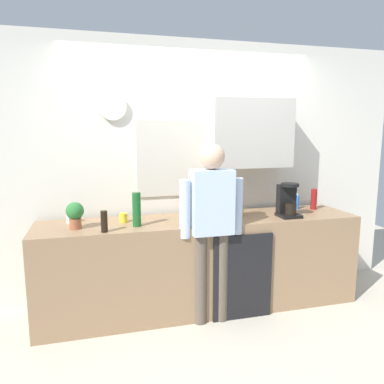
{
  "coord_description": "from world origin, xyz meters",
  "views": [
    {
      "loc": [
        -0.97,
        -2.97,
        1.7
      ],
      "look_at": [
        -0.11,
        0.25,
        1.15
      ],
      "focal_mm": 34.47,
      "sensor_mm": 36.0,
      "label": 1
    }
  ],
  "objects_px": {
    "bottle_dark_sauce": "(104,221)",
    "potted_plant": "(75,214)",
    "dish_soap": "(297,202)",
    "cup_white_mug": "(71,217)",
    "cup_yellow_cup": "(123,218)",
    "coffee_maker": "(288,202)",
    "bottle_red_vinegar": "(314,199)",
    "mixing_bowl": "(232,212)",
    "person_at_sink": "(212,219)",
    "bottle_green_wine": "(137,209)"
  },
  "relations": [
    {
      "from": "bottle_red_vinegar",
      "to": "bottle_dark_sauce",
      "type": "xyz_separation_m",
      "value": [
        -2.18,
        -0.35,
        -0.02
      ]
    },
    {
      "from": "coffee_maker",
      "to": "dish_soap",
      "type": "bearing_deg",
      "value": 46.94
    },
    {
      "from": "potted_plant",
      "to": "cup_yellow_cup",
      "type": "bearing_deg",
      "value": 16.11
    },
    {
      "from": "bottle_red_vinegar",
      "to": "bottle_green_wine",
      "type": "distance_m",
      "value": 1.91
    },
    {
      "from": "mixing_bowl",
      "to": "dish_soap",
      "type": "distance_m",
      "value": 0.79
    },
    {
      "from": "coffee_maker",
      "to": "person_at_sink",
      "type": "bearing_deg",
      "value": -167.57
    },
    {
      "from": "coffee_maker",
      "to": "potted_plant",
      "type": "bearing_deg",
      "value": 178.58
    },
    {
      "from": "bottle_dark_sauce",
      "to": "cup_yellow_cup",
      "type": "relative_size",
      "value": 2.12
    },
    {
      "from": "cup_white_mug",
      "to": "person_at_sink",
      "type": "xyz_separation_m",
      "value": [
        1.19,
        -0.47,
        0.02
      ]
    },
    {
      "from": "cup_yellow_cup",
      "to": "mixing_bowl",
      "type": "distance_m",
      "value": 1.05
    },
    {
      "from": "bottle_green_wine",
      "to": "person_at_sink",
      "type": "relative_size",
      "value": 0.19
    },
    {
      "from": "cup_yellow_cup",
      "to": "mixing_bowl",
      "type": "xyz_separation_m",
      "value": [
        1.05,
        -0.01,
        -0.0
      ]
    },
    {
      "from": "bottle_dark_sauce",
      "to": "dish_soap",
      "type": "relative_size",
      "value": 1.0
    },
    {
      "from": "bottle_red_vinegar",
      "to": "cup_white_mug",
      "type": "height_order",
      "value": "bottle_red_vinegar"
    },
    {
      "from": "coffee_maker",
      "to": "dish_soap",
      "type": "distance_m",
      "value": 0.4
    },
    {
      "from": "bottle_dark_sauce",
      "to": "potted_plant",
      "type": "distance_m",
      "value": 0.29
    },
    {
      "from": "coffee_maker",
      "to": "mixing_bowl",
      "type": "height_order",
      "value": "coffee_maker"
    },
    {
      "from": "mixing_bowl",
      "to": "person_at_sink",
      "type": "distance_m",
      "value": 0.47
    },
    {
      "from": "cup_yellow_cup",
      "to": "person_at_sink",
      "type": "relative_size",
      "value": 0.05
    },
    {
      "from": "bottle_green_wine",
      "to": "dish_soap",
      "type": "relative_size",
      "value": 1.67
    },
    {
      "from": "cup_yellow_cup",
      "to": "potted_plant",
      "type": "distance_m",
      "value": 0.44
    },
    {
      "from": "bottle_dark_sauce",
      "to": "cup_yellow_cup",
      "type": "xyz_separation_m",
      "value": [
        0.18,
        0.29,
        -0.05
      ]
    },
    {
      "from": "bottle_green_wine",
      "to": "potted_plant",
      "type": "xyz_separation_m",
      "value": [
        -0.51,
        0.05,
        -0.02
      ]
    },
    {
      "from": "person_at_sink",
      "to": "coffee_maker",
      "type": "bearing_deg",
      "value": 6.59
    },
    {
      "from": "coffee_maker",
      "to": "cup_yellow_cup",
      "type": "distance_m",
      "value": 1.58
    },
    {
      "from": "coffee_maker",
      "to": "person_at_sink",
      "type": "height_order",
      "value": "person_at_sink"
    },
    {
      "from": "cup_yellow_cup",
      "to": "person_at_sink",
      "type": "bearing_deg",
      "value": -25.82
    },
    {
      "from": "bottle_red_vinegar",
      "to": "potted_plant",
      "type": "bearing_deg",
      "value": -175.82
    },
    {
      "from": "cup_white_mug",
      "to": "cup_yellow_cup",
      "type": "bearing_deg",
      "value": -14.63
    },
    {
      "from": "bottle_green_wine",
      "to": "mixing_bowl",
      "type": "xyz_separation_m",
      "value": [
        0.95,
        0.16,
        -0.11
      ]
    },
    {
      "from": "cup_yellow_cup",
      "to": "cup_white_mug",
      "type": "bearing_deg",
      "value": 165.37
    },
    {
      "from": "coffee_maker",
      "to": "bottle_dark_sauce",
      "type": "bearing_deg",
      "value": -175.95
    },
    {
      "from": "mixing_bowl",
      "to": "coffee_maker",
      "type": "bearing_deg",
      "value": -17.31
    },
    {
      "from": "cup_white_mug",
      "to": "potted_plant",
      "type": "distance_m",
      "value": 0.26
    },
    {
      "from": "bottle_green_wine",
      "to": "mixing_bowl",
      "type": "height_order",
      "value": "bottle_green_wine"
    },
    {
      "from": "cup_yellow_cup",
      "to": "potted_plant",
      "type": "relative_size",
      "value": 0.37
    },
    {
      "from": "potted_plant",
      "to": "bottle_green_wine",
      "type": "bearing_deg",
      "value": -5.66
    },
    {
      "from": "cup_white_mug",
      "to": "dish_soap",
      "type": "xyz_separation_m",
      "value": [
        2.3,
        0.0,
        0.03
      ]
    },
    {
      "from": "dish_soap",
      "to": "bottle_red_vinegar",
      "type": "bearing_deg",
      "value": -21.34
    },
    {
      "from": "coffee_maker",
      "to": "dish_soap",
      "type": "xyz_separation_m",
      "value": [
        0.27,
        0.29,
        -0.07
      ]
    },
    {
      "from": "bottle_dark_sauce",
      "to": "mixing_bowl",
      "type": "relative_size",
      "value": 0.82
    },
    {
      "from": "cup_yellow_cup",
      "to": "bottle_red_vinegar",
      "type": "bearing_deg",
      "value": 1.64
    },
    {
      "from": "bottle_red_vinegar",
      "to": "dish_soap",
      "type": "height_order",
      "value": "bottle_red_vinegar"
    },
    {
      "from": "potted_plant",
      "to": "person_at_sink",
      "type": "xyz_separation_m",
      "value": [
        1.14,
        -0.23,
        -0.06
      ]
    },
    {
      "from": "bottle_green_wine",
      "to": "cup_yellow_cup",
      "type": "xyz_separation_m",
      "value": [
        -0.1,
        0.17,
        -0.11
      ]
    },
    {
      "from": "cup_white_mug",
      "to": "dish_soap",
      "type": "relative_size",
      "value": 0.53
    },
    {
      "from": "dish_soap",
      "to": "bottle_dark_sauce",
      "type": "bearing_deg",
      "value": -168.41
    },
    {
      "from": "potted_plant",
      "to": "dish_soap",
      "type": "height_order",
      "value": "potted_plant"
    },
    {
      "from": "bottle_dark_sauce",
      "to": "cup_white_mug",
      "type": "height_order",
      "value": "bottle_dark_sauce"
    },
    {
      "from": "cup_white_mug",
      "to": "mixing_bowl",
      "type": "bearing_deg",
      "value": -4.87
    }
  ]
}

